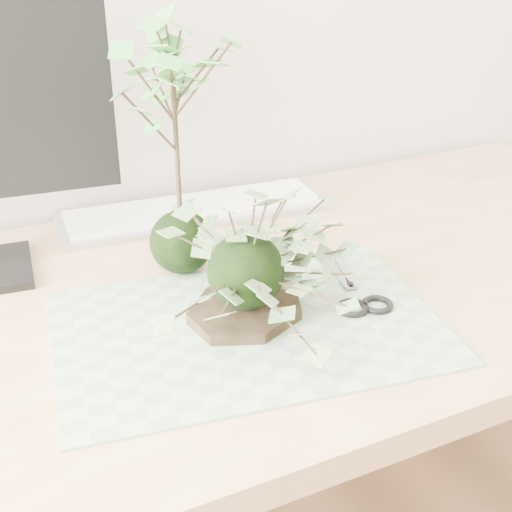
# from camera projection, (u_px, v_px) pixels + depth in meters

# --- Properties ---
(desk) EXTENTS (1.60, 0.70, 0.74)m
(desk) POSITION_uv_depth(u_px,v_px,m) (244.00, 339.00, 1.06)
(desk) COLOR tan
(desk) RESTS_ON ground_plane
(cutting_mat) EXTENTS (0.54, 0.40, 0.00)m
(cutting_mat) POSITION_uv_depth(u_px,v_px,m) (248.00, 327.00, 0.93)
(cutting_mat) COLOR gray
(cutting_mat) RESTS_ON desk
(stone_dish) EXTENTS (0.23, 0.23, 0.01)m
(stone_dish) POSITION_uv_depth(u_px,v_px,m) (246.00, 310.00, 0.95)
(stone_dish) COLOR black
(stone_dish) RESTS_ON cutting_mat
(ivy_kokedama) EXTENTS (0.34, 0.34, 0.20)m
(ivy_kokedama) POSITION_uv_depth(u_px,v_px,m) (245.00, 238.00, 0.90)
(ivy_kokedama) COLOR black
(ivy_kokedama) RESTS_ON stone_dish
(maple_kokedama) EXTENTS (0.21, 0.21, 0.40)m
(maple_kokedama) POSITION_uv_depth(u_px,v_px,m) (173.00, 87.00, 0.94)
(maple_kokedama) COLOR black
(maple_kokedama) RESTS_ON desk
(keyboard) EXTENTS (0.48, 0.18, 0.02)m
(keyboard) POSITION_uv_depth(u_px,v_px,m) (194.00, 210.00, 1.25)
(keyboard) COLOR #ADADB6
(keyboard) RESTS_ON desk
(scissors) EXTENTS (0.09, 0.19, 0.01)m
(scissors) POSITION_uv_depth(u_px,v_px,m) (362.00, 297.00, 0.99)
(scissors) COLOR gray
(scissors) RESTS_ON cutting_mat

